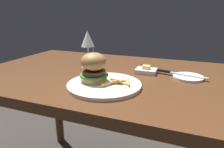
# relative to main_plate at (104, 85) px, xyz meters

# --- Properties ---
(dining_table) EXTENTS (1.29, 0.78, 0.74)m
(dining_table) POSITION_rel_main_plate_xyz_m (-0.04, 0.18, -0.10)
(dining_table) COLOR #56331C
(dining_table) RESTS_ON ground
(main_plate) EXTENTS (0.28, 0.28, 0.01)m
(main_plate) POSITION_rel_main_plate_xyz_m (0.00, 0.00, 0.00)
(main_plate) COLOR white
(main_plate) RESTS_ON dining_table
(burger_sandwich) EXTENTS (0.11, 0.11, 0.13)m
(burger_sandwich) POSITION_rel_main_plate_xyz_m (-0.05, 0.01, 0.06)
(burger_sandwich) COLOR tan
(burger_sandwich) RESTS_ON main_plate
(fries_pile) EXTENTS (0.10, 0.11, 0.02)m
(fries_pile) POSITION_rel_main_plate_xyz_m (0.05, 0.01, 0.02)
(fries_pile) COLOR #EABC5B
(fries_pile) RESTS_ON main_plate
(wine_glass) EXTENTS (0.07, 0.07, 0.19)m
(wine_glass) POSITION_rel_main_plate_xyz_m (-0.19, 0.22, 0.13)
(wine_glass) COLOR silver
(wine_glass) RESTS_ON dining_table
(bread_plate) EXTENTS (0.13, 0.13, 0.01)m
(bread_plate) POSITION_rel_main_plate_xyz_m (0.30, 0.22, -0.00)
(bread_plate) COLOR white
(bread_plate) RESTS_ON dining_table
(table_knife) EXTENTS (0.22, 0.06, 0.01)m
(table_knife) POSITION_rel_main_plate_xyz_m (0.25, 0.23, 0.01)
(table_knife) COLOR silver
(table_knife) RESTS_ON bread_plate
(butter_dish) EXTENTS (0.10, 0.08, 0.04)m
(butter_dish) POSITION_rel_main_plate_xyz_m (0.11, 0.24, 0.00)
(butter_dish) COLOR white
(butter_dish) RESTS_ON dining_table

